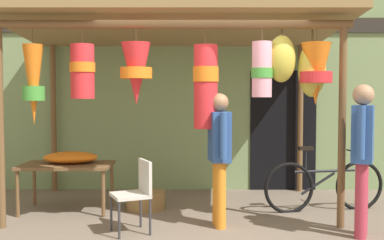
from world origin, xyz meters
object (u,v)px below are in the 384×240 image
object	(u,v)px
display_table	(67,169)
vendor_in_orange	(220,148)
parked_bicycle	(325,186)
folding_chair	(137,189)
flower_heap_on_table	(72,157)
customer_foreground	(363,147)
wicker_basket_by_table	(146,200)

from	to	relation	value
display_table	vendor_in_orange	distance (m)	2.22
display_table	parked_bicycle	world-z (taller)	parked_bicycle
display_table	folding_chair	bearing A→B (deg)	-43.42
flower_heap_on_table	parked_bicycle	size ratio (longest dim) A/B	0.43
parked_bicycle	customer_foreground	bearing A→B (deg)	-86.01
wicker_basket_by_table	parked_bicycle	xyz separation A→B (m)	(2.47, -0.09, 0.23)
flower_heap_on_table	customer_foreground	distance (m)	3.80
vendor_in_orange	parked_bicycle	bearing A→B (deg)	27.71
flower_heap_on_table	customer_foreground	xyz separation A→B (m)	(3.58, -1.25, 0.29)
folding_chair	parked_bicycle	size ratio (longest dim) A/B	0.49
flower_heap_on_table	vendor_in_orange	world-z (taller)	vendor_in_orange
flower_heap_on_table	customer_foreground	size ratio (longest dim) A/B	0.43
folding_chair	parked_bicycle	xyz separation A→B (m)	(2.47, 1.03, -0.16)
folding_chair	parked_bicycle	distance (m)	2.68
folding_chair	wicker_basket_by_table	size ratio (longest dim) A/B	1.55
flower_heap_on_table	folding_chair	distance (m)	1.51
parked_bicycle	vendor_in_orange	xyz separation A→B (m)	(-1.50, -0.79, 0.60)
folding_chair	customer_foreground	size ratio (longest dim) A/B	0.49
parked_bicycle	folding_chair	bearing A→B (deg)	-157.33
display_table	flower_heap_on_table	distance (m)	0.17
display_table	customer_foreground	distance (m)	3.84
wicker_basket_by_table	parked_bicycle	size ratio (longest dim) A/B	0.31
folding_chair	parked_bicycle	world-z (taller)	parked_bicycle
wicker_basket_by_table	folding_chair	bearing A→B (deg)	-89.70
flower_heap_on_table	parked_bicycle	xyz separation A→B (m)	(3.49, -0.06, -0.38)
wicker_basket_by_table	vendor_in_orange	distance (m)	1.56
wicker_basket_by_table	vendor_in_orange	bearing A→B (deg)	-41.94
display_table	folding_chair	world-z (taller)	folding_chair
display_table	wicker_basket_by_table	distance (m)	1.17
display_table	parked_bicycle	distance (m)	3.55
flower_heap_on_table	wicker_basket_by_table	bearing A→B (deg)	2.02
display_table	vendor_in_orange	xyz separation A→B (m)	(2.05, -0.77, 0.37)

